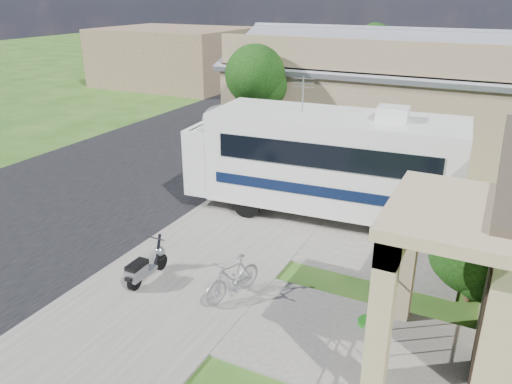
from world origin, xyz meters
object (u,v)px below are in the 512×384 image
at_px(bicycle, 233,280).
at_px(pickup_truck, 257,109).
at_px(shrub, 481,246).
at_px(van, 296,89).
at_px(garden_hose, 369,326).
at_px(motorhome, 324,160).
at_px(scooter, 145,267).

bearing_deg(bicycle, pickup_truck, 132.63).
relative_size(shrub, van, 0.43).
height_order(bicycle, garden_hose, bicycle).
distance_m(motorhome, van, 16.36).
xyz_separation_m(shrub, garden_hose, (-1.77, -2.12, -1.26)).
distance_m(motorhome, pickup_truck, 11.10).
bearing_deg(scooter, bicycle, 8.80).
bearing_deg(bicycle, van, 126.63).
height_order(shrub, pickup_truck, shrub).
xyz_separation_m(scooter, pickup_truck, (-4.28, 14.49, 0.46)).
bearing_deg(garden_hose, shrub, 50.21).
xyz_separation_m(pickup_truck, garden_hose, (9.49, -13.88, -0.79)).
relative_size(bicycle, garden_hose, 3.48).
bearing_deg(pickup_truck, motorhome, 127.21).
distance_m(scooter, garden_hose, 5.25).
relative_size(scooter, bicycle, 0.91).
bearing_deg(bicycle, motorhome, 105.86).
xyz_separation_m(bicycle, pickup_truck, (-6.44, 14.12, 0.41)).
height_order(shrub, scooter, shrub).
height_order(motorhome, pickup_truck, motorhome).
bearing_deg(motorhome, garden_hose, -64.91).
distance_m(bicycle, pickup_truck, 15.53).
bearing_deg(van, pickup_truck, -96.90).
relative_size(shrub, garden_hose, 5.84).
bearing_deg(bicycle, shrub, 44.25).
bearing_deg(garden_hose, bicycle, -175.51).
bearing_deg(shrub, motorhome, 147.65).
relative_size(motorhome, shrub, 3.09).
height_order(motorhome, scooter, motorhome).
relative_size(shrub, scooter, 1.85).
height_order(motorhome, bicycle, motorhome).
bearing_deg(pickup_truck, van, -86.99).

